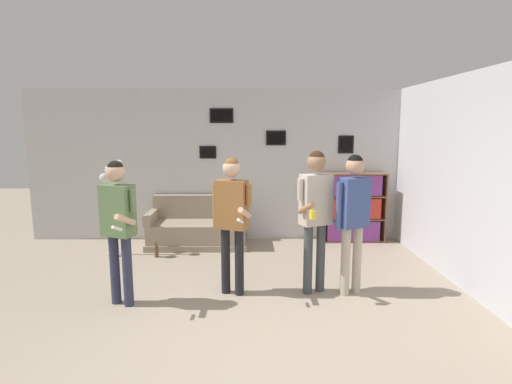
{
  "coord_description": "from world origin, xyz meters",
  "views": [
    {
      "loc": [
        0.03,
        -3.41,
        2.02
      ],
      "look_at": [
        0.12,
        1.87,
        1.17
      ],
      "focal_mm": 28.0,
      "sensor_mm": 36.0,
      "label": 1
    }
  ],
  "objects_px": {
    "person_watcher_holding_cup": "(316,206)",
    "drinking_cup": "(361,170)",
    "person_player_foreground_center": "(232,212)",
    "floor_lamp": "(112,189)",
    "bottle_on_floor": "(156,251)",
    "bookshelf": "(353,208)",
    "person_spectator_near_bookshelf": "(353,209)",
    "person_player_foreground_left": "(118,218)",
    "couch": "(198,229)"
  },
  "relations": [
    {
      "from": "drinking_cup",
      "to": "person_player_foreground_center",
      "type": "bearing_deg",
      "value": -133.52
    },
    {
      "from": "floor_lamp",
      "to": "bottle_on_floor",
      "type": "bearing_deg",
      "value": -11.4
    },
    {
      "from": "person_player_foreground_center",
      "to": "person_spectator_near_bookshelf",
      "type": "distance_m",
      "value": 1.45
    },
    {
      "from": "couch",
      "to": "person_spectator_near_bookshelf",
      "type": "bearing_deg",
      "value": -44.5
    },
    {
      "from": "couch",
      "to": "person_spectator_near_bookshelf",
      "type": "xyz_separation_m",
      "value": [
        2.14,
        -2.1,
        0.77
      ]
    },
    {
      "from": "person_spectator_near_bookshelf",
      "to": "bottle_on_floor",
      "type": "height_order",
      "value": "person_spectator_near_bookshelf"
    },
    {
      "from": "couch",
      "to": "floor_lamp",
      "type": "relative_size",
      "value": 1.1
    },
    {
      "from": "person_spectator_near_bookshelf",
      "to": "drinking_cup",
      "type": "bearing_deg",
      "value": 72.68
    },
    {
      "from": "floor_lamp",
      "to": "person_player_foreground_left",
      "type": "bearing_deg",
      "value": -69.63
    },
    {
      "from": "couch",
      "to": "bookshelf",
      "type": "height_order",
      "value": "bookshelf"
    },
    {
      "from": "couch",
      "to": "person_player_foreground_left",
      "type": "distance_m",
      "value": 2.54
    },
    {
      "from": "floor_lamp",
      "to": "person_watcher_holding_cup",
      "type": "relative_size",
      "value": 0.87
    },
    {
      "from": "person_player_foreground_left",
      "to": "person_spectator_near_bookshelf",
      "type": "distance_m",
      "value": 2.73
    },
    {
      "from": "person_player_foreground_center",
      "to": "drinking_cup",
      "type": "distance_m",
      "value": 3.16
    },
    {
      "from": "person_spectator_near_bookshelf",
      "to": "drinking_cup",
      "type": "distance_m",
      "value": 2.42
    },
    {
      "from": "bottle_on_floor",
      "to": "drinking_cup",
      "type": "bearing_deg",
      "value": 14.1
    },
    {
      "from": "person_player_foreground_center",
      "to": "person_spectator_near_bookshelf",
      "type": "bearing_deg",
      "value": -0.58
    },
    {
      "from": "person_player_foreground_left",
      "to": "bookshelf",
      "type": "bearing_deg",
      "value": 37.64
    },
    {
      "from": "couch",
      "to": "person_watcher_holding_cup",
      "type": "bearing_deg",
      "value": -50.58
    },
    {
      "from": "person_watcher_holding_cup",
      "to": "floor_lamp",
      "type": "bearing_deg",
      "value": 152.54
    },
    {
      "from": "bottle_on_floor",
      "to": "drinking_cup",
      "type": "distance_m",
      "value": 3.74
    },
    {
      "from": "couch",
      "to": "person_player_foreground_left",
      "type": "xyz_separation_m",
      "value": [
        -0.58,
        -2.36,
        0.74
      ]
    },
    {
      "from": "couch",
      "to": "person_player_foreground_left",
      "type": "bearing_deg",
      "value": -103.81
    },
    {
      "from": "person_player_foreground_left",
      "to": "person_watcher_holding_cup",
      "type": "xyz_separation_m",
      "value": [
        2.27,
        0.3,
        0.07
      ]
    },
    {
      "from": "person_spectator_near_bookshelf",
      "to": "bottle_on_floor",
      "type": "distance_m",
      "value": 3.22
    },
    {
      "from": "person_watcher_holding_cup",
      "to": "bookshelf",
      "type": "bearing_deg",
      "value": 65.06
    },
    {
      "from": "bookshelf",
      "to": "floor_lamp",
      "type": "relative_size",
      "value": 0.8
    },
    {
      "from": "person_player_foreground_left",
      "to": "person_player_foreground_center",
      "type": "relative_size",
      "value": 0.99
    },
    {
      "from": "person_player_foreground_left",
      "to": "person_player_foreground_center",
      "type": "xyz_separation_m",
      "value": [
        1.26,
        0.28,
        0.01
      ]
    },
    {
      "from": "floor_lamp",
      "to": "person_spectator_near_bookshelf",
      "type": "xyz_separation_m",
      "value": [
        3.4,
        -1.58,
        -0.01
      ]
    },
    {
      "from": "couch",
      "to": "bottle_on_floor",
      "type": "relative_size",
      "value": 7.04
    },
    {
      "from": "person_watcher_holding_cup",
      "to": "drinking_cup",
      "type": "height_order",
      "value": "person_watcher_holding_cup"
    },
    {
      "from": "couch",
      "to": "drinking_cup",
      "type": "relative_size",
      "value": 14.54
    },
    {
      "from": "person_player_foreground_left",
      "to": "person_player_foreground_center",
      "type": "height_order",
      "value": "person_player_foreground_center"
    },
    {
      "from": "floor_lamp",
      "to": "drinking_cup",
      "type": "distance_m",
      "value": 4.19
    },
    {
      "from": "couch",
      "to": "bookshelf",
      "type": "relative_size",
      "value": 1.37
    },
    {
      "from": "floor_lamp",
      "to": "bottle_on_floor",
      "type": "relative_size",
      "value": 6.38
    },
    {
      "from": "person_player_foreground_center",
      "to": "person_watcher_holding_cup",
      "type": "distance_m",
      "value": 1.01
    },
    {
      "from": "bottle_on_floor",
      "to": "person_spectator_near_bookshelf",
      "type": "bearing_deg",
      "value": -27.94
    },
    {
      "from": "person_player_foreground_left",
      "to": "person_watcher_holding_cup",
      "type": "distance_m",
      "value": 2.29
    },
    {
      "from": "bookshelf",
      "to": "drinking_cup",
      "type": "xyz_separation_m",
      "value": [
        0.11,
        0.0,
        0.68
      ]
    },
    {
      "from": "floor_lamp",
      "to": "bottle_on_floor",
      "type": "height_order",
      "value": "floor_lamp"
    },
    {
      "from": "person_spectator_near_bookshelf",
      "to": "bottle_on_floor",
      "type": "bearing_deg",
      "value": 152.06
    },
    {
      "from": "person_player_foreground_center",
      "to": "bottle_on_floor",
      "type": "xyz_separation_m",
      "value": [
        -1.26,
        1.42,
        -0.94
      ]
    },
    {
      "from": "couch",
      "to": "person_player_foreground_left",
      "type": "relative_size",
      "value": 1.01
    },
    {
      "from": "bookshelf",
      "to": "person_watcher_holding_cup",
      "type": "xyz_separation_m",
      "value": [
        -1.05,
        -2.26,
        0.48
      ]
    },
    {
      "from": "couch",
      "to": "drinking_cup",
      "type": "bearing_deg",
      "value": 4.04
    },
    {
      "from": "person_player_foreground_center",
      "to": "bottle_on_floor",
      "type": "height_order",
      "value": "person_player_foreground_center"
    },
    {
      "from": "floor_lamp",
      "to": "person_player_foreground_left",
      "type": "xyz_separation_m",
      "value": [
        0.68,
        -1.84,
        -0.04
      ]
    },
    {
      "from": "bookshelf",
      "to": "person_spectator_near_bookshelf",
      "type": "xyz_separation_m",
      "value": [
        -0.61,
        -2.3,
        0.44
      ]
    }
  ]
}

